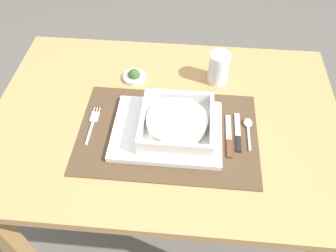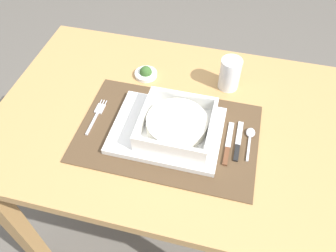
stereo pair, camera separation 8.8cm
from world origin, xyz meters
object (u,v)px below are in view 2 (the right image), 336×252
Objects in this scene: butter_knife at (238,143)px; condiment_saucer at (146,73)px; drinking_glass at (230,75)px; bread_knife at (228,146)px; dining_table at (169,141)px; spoon at (250,136)px; porridge_bowl at (177,125)px; fork at (98,113)px.

butter_knife is 1.89× the size of condiment_saucer.
condiment_saucer is at bearing -176.70° from drinking_glass.
condiment_saucer is at bearing 144.29° from bread_knife.
dining_table is 14.08× the size of condiment_saucer.
porridge_bowl is at bearing -170.83° from spoon.
fork is at bearing 176.10° from porridge_bowl.
drinking_glass is 0.26m from condiment_saucer.
drinking_glass is (-0.06, 0.21, 0.04)m from butter_knife.
porridge_bowl reaches higher than condiment_saucer.
dining_table is 0.26m from spoon.
butter_knife and bread_knife have the same top height.
porridge_bowl is (0.04, -0.06, 0.15)m from dining_table.
spoon reaches higher than butter_knife.
fork is 0.40m from drinking_glass.
butter_knife is 0.22m from drinking_glass.
bread_knife is 0.23m from drinking_glass.
condiment_saucer is (0.09, 0.19, 0.00)m from fork.
spoon is at bearing -5.02° from dining_table.
butter_knife is (0.16, 0.01, -0.03)m from porridge_bowl.
porridge_bowl reaches higher than bread_knife.
bread_knife is 0.36m from condiment_saucer.
dining_table is 5.25× the size of porridge_bowl.
spoon is (0.42, 0.02, 0.00)m from fork.
dining_table is 0.17m from porridge_bowl.
drinking_glass is at bearing 48.66° from dining_table.
porridge_bowl is 0.23m from fork.
condiment_saucer reaches higher than spoon.
fork is at bearing 179.50° from butter_knife.
bread_knife is (0.17, -0.07, 0.12)m from dining_table.
drinking_glass is at bearing 112.75° from spoon.
bread_knife is at bearing -140.94° from spoon.
condiment_saucer is at bearing 126.57° from dining_table.
porridge_bowl is 2.68× the size of condiment_saucer.
dining_table is 0.22m from bread_knife.
spoon is 0.20m from drinking_glass.
dining_table is 6.91× the size of bread_knife.
porridge_bowl is 0.25m from drinking_glass.
bread_knife reaches higher than dining_table.
porridge_bowl is at bearing 177.63° from bread_knife.
dining_table is at bearing 122.03° from porridge_bowl.
fork is at bearing -148.96° from drinking_glass.
spoon is 0.76× the size of bread_knife.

